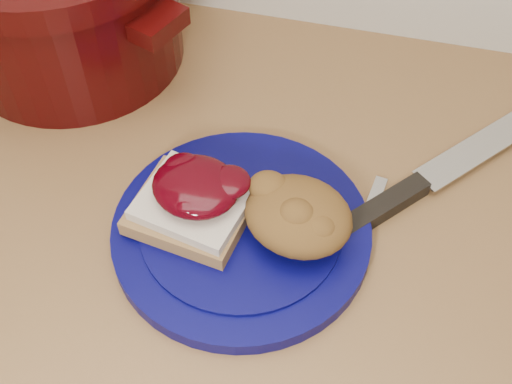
# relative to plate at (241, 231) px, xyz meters

# --- Properties ---
(base_cabinet) EXTENTS (4.00, 0.60, 0.86)m
(base_cabinet) POSITION_rel_plate_xyz_m (-0.05, 0.07, -0.48)
(base_cabinet) COLOR beige
(base_cabinet) RESTS_ON floor
(plate) EXTENTS (0.32, 0.32, 0.02)m
(plate) POSITION_rel_plate_xyz_m (0.00, 0.00, 0.00)
(plate) COLOR #050546
(plate) RESTS_ON wood_countertop
(sandwich) EXTENTS (0.12, 0.11, 0.05)m
(sandwich) POSITION_rel_plate_xyz_m (-0.05, -0.00, 0.04)
(sandwich) COLOR olive
(sandwich) RESTS_ON plate
(stuffing_mound) EXTENTS (0.12, 0.11, 0.05)m
(stuffing_mound) POSITION_rel_plate_xyz_m (0.06, 0.00, 0.04)
(stuffing_mound) COLOR brown
(stuffing_mound) RESTS_ON plate
(chef_knife) EXTENTS (0.23, 0.26, 0.02)m
(chef_knife) POSITION_rel_plate_xyz_m (0.16, 0.10, 0.00)
(chef_knife) COLOR black
(chef_knife) RESTS_ON wood_countertop
(butter_knife) EXTENTS (0.04, 0.17, 0.00)m
(butter_knife) POSITION_rel_plate_xyz_m (0.12, 0.03, -0.01)
(butter_knife) COLOR silver
(butter_knife) RESTS_ON wood_countertop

